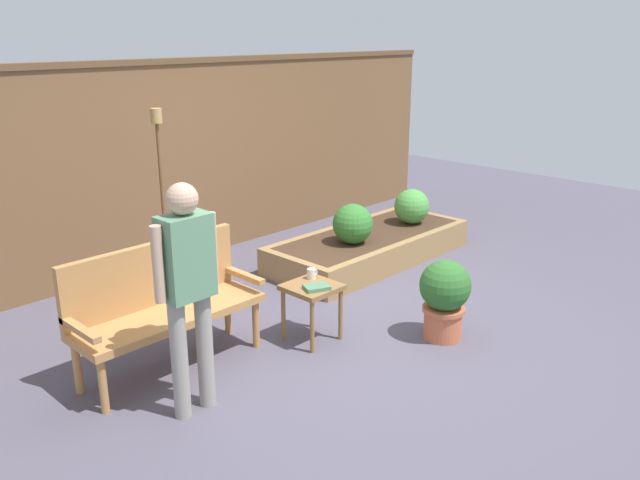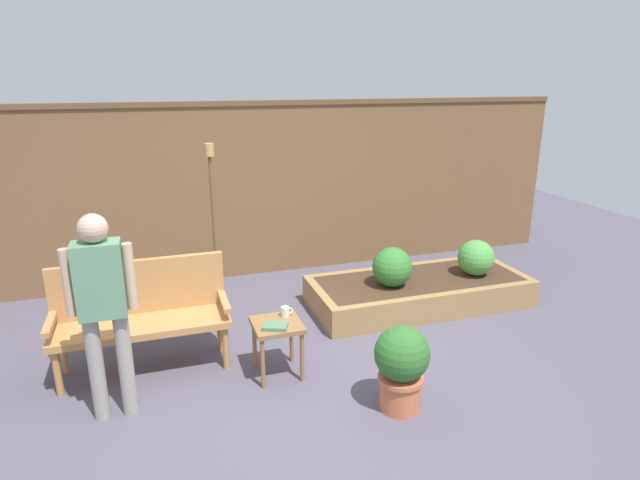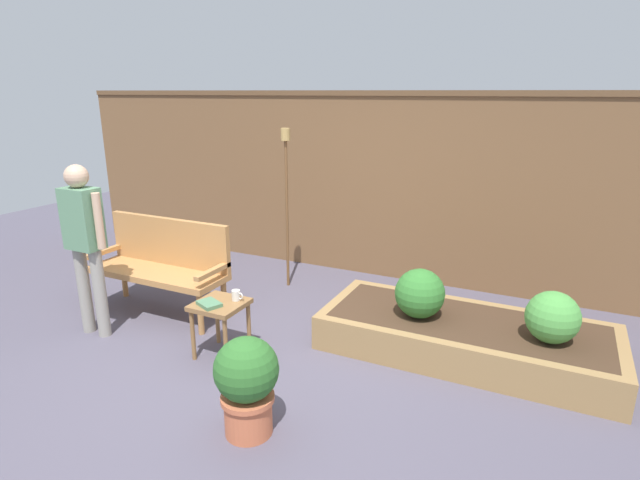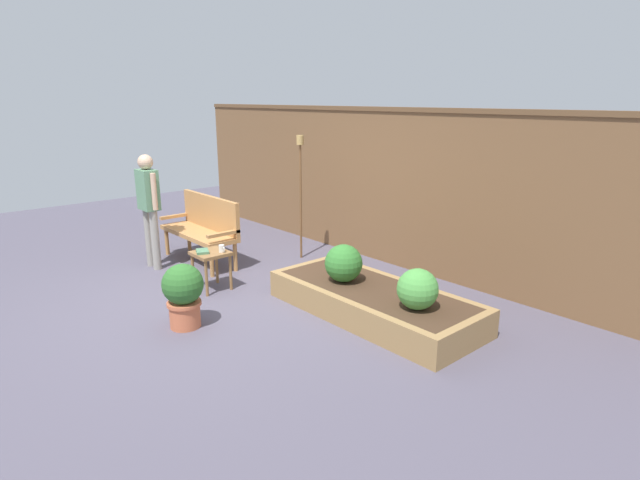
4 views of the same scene
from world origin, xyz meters
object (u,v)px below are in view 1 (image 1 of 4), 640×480
Objects in this scene: book_on_table at (317,287)px; shrub_near_bench at (353,224)px; side_table at (312,295)px; shrub_far_corner at (412,206)px; potted_boxwood at (445,296)px; cup_on_table at (312,274)px; tiki_torch at (161,171)px; garden_bench at (162,298)px; person_by_bench at (187,280)px.

shrub_near_bench reaches higher than book_on_table.
shrub_far_corner reaches higher than side_table.
potted_boxwood is (0.80, -0.67, -0.12)m from book_on_table.
tiki_torch is at bearing 103.95° from cup_on_table.
tiki_torch reaches higher than garden_bench.
shrub_near_bench is (2.52, 0.33, -0.03)m from garden_bench.
cup_on_table is at bearing -151.46° from shrub_near_bench.
shrub_near_bench is at bearing -180.00° from shrub_far_corner.
garden_bench reaches higher than book_on_table.
potted_boxwood is at bearing -52.00° from cup_on_table.
book_on_table is 0.29× the size of potted_boxwood.
garden_bench is 0.81× the size of tiki_torch.
shrub_far_corner is 0.23× the size of tiki_torch.
cup_on_table is at bearing 45.24° from side_table.
tiki_torch reaches higher than person_by_bench.
side_table is at bearing 135.45° from potted_boxwood.
tiki_torch is at bearing 99.81° from side_table.
person_by_bench reaches higher than side_table.
book_on_table is (-0.14, -0.19, -0.03)m from cup_on_table.
shrub_near_bench is at bearing 66.77° from potted_boxwood.
potted_boxwood is at bearing -34.55° from garden_bench.
book_on_table is at bearing 3.94° from person_by_bench.
tiki_torch is 1.14× the size of person_by_bench.
garden_bench reaches higher than side_table.
garden_bench is 0.92× the size of person_by_bench.
side_table is 0.19m from cup_on_table.
garden_bench is 13.61× the size of cup_on_table.
cup_on_table is 0.16× the size of potted_boxwood.
tiki_torch is (0.78, 1.14, 0.67)m from garden_bench.
tiki_torch is (-2.76, 0.81, 0.71)m from shrub_far_corner.
potted_boxwood is at bearing -113.23° from shrub_near_bench.
shrub_far_corner is (1.71, 1.59, 0.13)m from potted_boxwood.
side_table is at bearing -150.07° from shrub_near_bench.
shrub_near_bench is 0.27× the size of person_by_bench.
person_by_bench is at bearing -164.99° from shrub_far_corner.
person_by_bench is at bearing -168.79° from cup_on_table.
garden_bench is 1.53m from tiki_torch.
side_table is at bearing -161.38° from shrub_far_corner.
side_table is (1.06, -0.51, -0.15)m from garden_bench.
garden_bench is at bearing 71.90° from person_by_bench.
person_by_bench is at bearing 164.20° from potted_boxwood.
side_table is at bearing -25.42° from garden_bench.
garden_bench is 0.81m from person_by_bench.
person_by_bench reaches higher than shrub_near_bench.
tiki_torch reaches higher than potted_boxwood.
cup_on_table is at bearing -162.83° from shrub_far_corner.
person_by_bench reaches higher than book_on_table.
shrub_far_corner is 0.26× the size of person_by_bench.
potted_boxwood is at bearing -44.55° from side_table.
garden_bench reaches higher than potted_boxwood.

